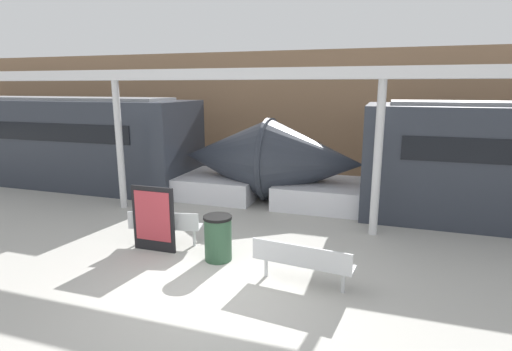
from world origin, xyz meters
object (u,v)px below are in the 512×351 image
(train_right, at_px, (37,141))
(poster_board, at_px, (153,219))
(support_column_near, at_px, (378,160))
(bench_near, at_px, (302,260))
(trash_bin, at_px, (218,238))
(bench_far, at_px, (165,224))
(support_column_far, at_px, (120,146))

(train_right, distance_m, poster_board, 9.41)
(train_right, height_order, support_column_near, support_column_near)
(bench_near, xyz_separation_m, trash_bin, (-1.91, 0.59, -0.03))
(bench_far, xyz_separation_m, trash_bin, (1.45, -0.32, -0.03))
(train_right, relative_size, support_column_near, 4.99)
(train_right, height_order, trash_bin, train_right)
(support_column_near, bearing_deg, train_right, 170.30)
(bench_near, height_order, poster_board, poster_board)
(bench_near, bearing_deg, support_column_near, 76.69)
(poster_board, bearing_deg, bench_far, 74.26)
(bench_far, distance_m, support_column_far, 3.82)
(support_column_far, bearing_deg, bench_far, -39.18)
(poster_board, relative_size, support_column_far, 0.39)
(trash_bin, distance_m, support_column_far, 5.12)
(bench_far, xyz_separation_m, support_column_far, (-2.76, 2.25, 1.36))
(trash_bin, relative_size, support_column_near, 0.26)
(poster_board, bearing_deg, bench_near, -9.67)
(bench_far, distance_m, trash_bin, 1.48)
(support_column_near, bearing_deg, poster_board, -150.80)
(train_right, relative_size, poster_board, 12.70)
(bench_near, height_order, support_column_near, support_column_near)
(support_column_near, height_order, support_column_far, same)
(support_column_near, bearing_deg, bench_far, -153.45)
(bench_near, bearing_deg, bench_far, 171.59)
(bench_far, distance_m, poster_board, 0.40)
(train_right, xyz_separation_m, poster_board, (8.10, -4.74, -0.77))
(bench_near, relative_size, bench_far, 1.13)
(train_right, bearing_deg, support_column_near, -9.70)
(bench_far, bearing_deg, trash_bin, -24.28)
(bench_far, height_order, support_column_far, support_column_far)
(support_column_near, relative_size, support_column_far, 1.00)
(bench_near, xyz_separation_m, poster_board, (-3.45, 0.59, 0.23))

